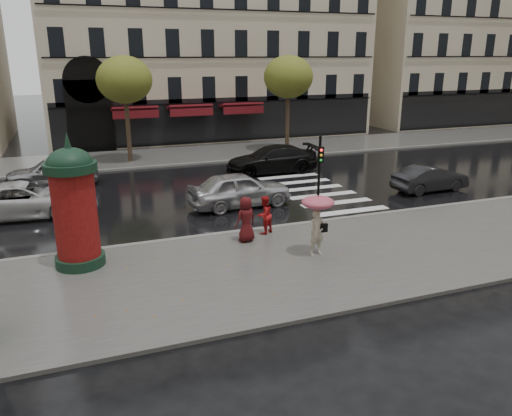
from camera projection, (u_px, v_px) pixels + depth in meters
name	position (u px, v px, depth m)	size (l,w,h in m)	color
ground	(258.00, 264.00, 16.69)	(160.00, 160.00, 0.00)	black
near_sidewalk	(264.00, 268.00, 16.22)	(90.00, 7.00, 0.12)	#474744
far_sidewalk	(159.00, 157.00, 33.67)	(90.00, 6.00, 0.12)	#474744
near_kerb	(231.00, 233.00, 19.35)	(90.00, 0.25, 0.14)	slate
far_kerb	(167.00, 166.00, 30.98)	(90.00, 0.25, 0.14)	slate
zebra_crossing	(299.00, 182.00, 27.28)	(3.60, 11.75, 0.01)	silver
bldg_far_right	(463.00, 7.00, 51.52)	(24.00, 14.00, 22.90)	#B7A88C
tree_far_left	(124.00, 80.00, 30.59)	(3.40, 3.40, 6.64)	#38281C
tree_far_right	(288.00, 77.00, 34.26)	(3.40, 3.40, 6.64)	#38281C
woman_umbrella	(318.00, 215.00, 16.76)	(1.11, 1.11, 2.13)	beige
woman_red	(264.00, 215.00, 18.96)	(0.72, 0.56, 1.48)	red
man_burgundy	(246.00, 219.00, 18.15)	(0.82, 0.53, 1.68)	#490E11
morris_column	(74.00, 203.00, 15.72)	(1.62, 1.62, 4.36)	black
traffic_light	(319.00, 171.00, 19.66)	(0.26, 0.35, 3.57)	black
car_silver	(240.00, 189.00, 22.73)	(1.90, 4.73, 1.61)	silver
car_darkgrey	(430.00, 178.00, 25.34)	(1.40, 4.00, 1.32)	black
car_white	(24.00, 200.00, 21.33)	(2.47, 5.36, 1.49)	silver
car_black	(272.00, 159.00, 29.30)	(2.20, 5.41, 1.57)	black
car_far_silver	(52.00, 171.00, 26.28)	(1.86, 4.62, 1.57)	#9A9A9E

